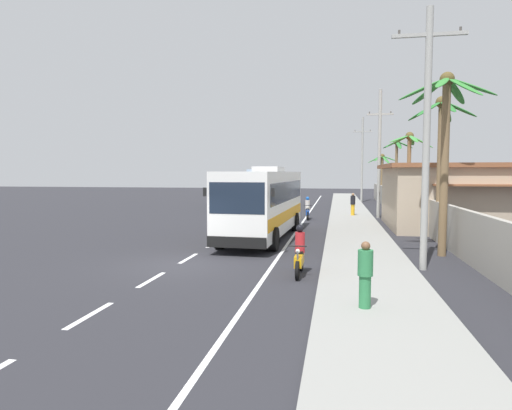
% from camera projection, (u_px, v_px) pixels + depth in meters
% --- Properties ---
extents(ground_plane, '(160.00, 160.00, 0.00)m').
position_uv_depth(ground_plane, '(178.00, 264.00, 16.20)').
color(ground_plane, '#28282D').
extents(sidewalk_kerb, '(3.20, 90.00, 0.14)m').
position_uv_depth(sidewalk_kerb, '(356.00, 231.00, 24.79)').
color(sidewalk_kerb, gray).
rests_on(sidewalk_kerb, ground).
extents(lane_markings, '(3.60, 71.00, 0.01)m').
position_uv_depth(lane_markings, '(282.00, 222.00, 29.98)').
color(lane_markings, white).
rests_on(lane_markings, ground).
extents(boundary_wall, '(0.24, 60.00, 1.95)m').
position_uv_depth(boundary_wall, '(415.00, 210.00, 27.96)').
color(boundary_wall, '#9E998E').
rests_on(boundary_wall, ground).
extents(coach_bus_foreground, '(3.22, 10.80, 3.69)m').
position_uv_depth(coach_bus_foreground, '(264.00, 201.00, 22.72)').
color(coach_bus_foreground, white).
rests_on(coach_bus_foreground, ground).
extents(coach_bus_far_lane, '(3.10, 10.80, 3.69)m').
position_uv_depth(coach_bus_far_lane, '(259.00, 187.00, 43.64)').
color(coach_bus_far_lane, '#2366A8').
rests_on(coach_bus_far_lane, ground).
extents(motorcycle_beside_bus, '(0.56, 1.96, 1.63)m').
position_uv_depth(motorcycle_beside_bus, '(308.00, 210.00, 31.92)').
color(motorcycle_beside_bus, black).
rests_on(motorcycle_beside_bus, ground).
extents(motorcycle_trailing, '(0.56, 1.96, 1.66)m').
position_uv_depth(motorcycle_trailing, '(299.00, 255.00, 14.54)').
color(motorcycle_trailing, black).
rests_on(motorcycle_trailing, ground).
extents(pedestrian_near_kerb, '(0.36, 0.36, 1.68)m').
position_uv_depth(pedestrian_near_kerb, '(353.00, 204.00, 33.43)').
color(pedestrian_near_kerb, gold).
rests_on(pedestrian_near_kerb, sidewalk_kerb).
extents(pedestrian_midwalk, '(0.36, 0.36, 1.60)m').
position_uv_depth(pedestrian_midwalk, '(365.00, 273.00, 10.49)').
color(pedestrian_midwalk, '#2D7A47').
rests_on(pedestrian_midwalk, sidewalk_kerb).
extents(utility_pole_nearest, '(2.43, 0.24, 8.89)m').
position_uv_depth(utility_pole_nearest, '(427.00, 134.00, 14.98)').
color(utility_pole_nearest, '#9E9E99').
rests_on(utility_pole_nearest, ground).
extents(utility_pole_mid, '(1.90, 0.24, 9.44)m').
position_uv_depth(utility_pole_mid, '(379.00, 152.00, 32.54)').
color(utility_pole_mid, '#9E9E99').
rests_on(utility_pole_mid, ground).
extents(utility_pole_far, '(2.10, 0.24, 9.64)m').
position_uv_depth(utility_pole_far, '(362.00, 158.00, 50.16)').
color(utility_pole_far, '#9E9E99').
rests_on(utility_pole_far, ground).
extents(palm_nearest, '(3.25, 3.02, 5.51)m').
position_uv_depth(palm_nearest, '(382.00, 168.00, 49.88)').
color(palm_nearest, brown).
rests_on(palm_nearest, ground).
extents(palm_second, '(3.18, 3.19, 7.04)m').
position_uv_depth(palm_second, '(441.00, 137.00, 21.35)').
color(palm_second, brown).
rests_on(palm_second, ground).
extents(palm_third, '(3.13, 3.38, 6.19)m').
position_uv_depth(palm_third, '(409.00, 156.00, 30.64)').
color(palm_third, brown).
rests_on(palm_third, ground).
extents(palm_fourth, '(3.67, 3.38, 7.32)m').
position_uv_depth(palm_fourth, '(446.00, 129.00, 17.50)').
color(palm_fourth, brown).
rests_on(palm_fourth, ground).
extents(palm_farthest, '(2.73, 2.88, 6.47)m').
position_uv_depth(palm_farthest, '(396.00, 157.00, 40.58)').
color(palm_farthest, brown).
rests_on(palm_farthest, ground).
extents(roadside_building, '(12.33, 9.13, 3.89)m').
position_uv_depth(roadside_building, '(490.00, 196.00, 26.31)').
color(roadside_building, tan).
rests_on(roadside_building, ground).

